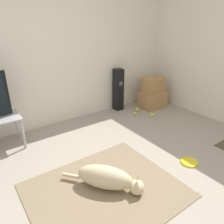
# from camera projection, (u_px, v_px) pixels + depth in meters

# --- Properties ---
(ground_plane) EXTENTS (12.00, 12.00, 0.00)m
(ground_plane) POSITION_uv_depth(u_px,v_px,m) (124.00, 187.00, 2.53)
(ground_plane) COLOR #9E9384
(wall_back) EXTENTS (8.00, 0.06, 2.55)m
(wall_back) POSITION_uv_depth(u_px,v_px,m) (47.00, 53.00, 3.60)
(wall_back) COLOR silver
(wall_back) RESTS_ON ground_plane
(area_rug) EXTENTS (1.64, 1.39, 0.01)m
(area_rug) POSITION_uv_depth(u_px,v_px,m) (105.00, 190.00, 2.48)
(area_rug) COLOR #847056
(area_rug) RESTS_ON ground_plane
(dog) EXTENTS (0.66, 0.80, 0.28)m
(dog) POSITION_uv_depth(u_px,v_px,m) (108.00, 178.00, 2.46)
(dog) COLOR beige
(dog) RESTS_ON area_rug
(frisbee) EXTENTS (0.23, 0.23, 0.03)m
(frisbee) POSITION_uv_depth(u_px,v_px,m) (189.00, 162.00, 2.96)
(frisbee) COLOR yellow
(frisbee) RESTS_ON ground_plane
(cardboard_box_lower) EXTENTS (0.55, 0.39, 0.36)m
(cardboard_box_lower) POSITION_uv_depth(u_px,v_px,m) (153.00, 99.00, 4.77)
(cardboard_box_lower) COLOR #A87A4C
(cardboard_box_lower) RESTS_ON ground_plane
(cardboard_box_upper) EXTENTS (0.45, 0.32, 0.30)m
(cardboard_box_upper) POSITION_uv_depth(u_px,v_px,m) (153.00, 84.00, 4.65)
(cardboard_box_upper) COLOR #A87A4C
(cardboard_box_upper) RESTS_ON cardboard_box_lower
(floor_speaker) EXTENTS (0.17, 0.18, 0.87)m
(floor_speaker) POSITION_uv_depth(u_px,v_px,m) (118.00, 90.00, 4.55)
(floor_speaker) COLOR black
(floor_speaker) RESTS_ON ground_plane
(tennis_ball_by_boxes) EXTENTS (0.07, 0.07, 0.07)m
(tennis_ball_by_boxes) POSITION_uv_depth(u_px,v_px,m) (152.00, 115.00, 4.36)
(tennis_ball_by_boxes) COLOR #C6E033
(tennis_ball_by_boxes) RESTS_ON ground_plane
(tennis_ball_near_speaker) EXTENTS (0.07, 0.07, 0.07)m
(tennis_ball_near_speaker) POSITION_uv_depth(u_px,v_px,m) (135.00, 114.00, 4.41)
(tennis_ball_near_speaker) COLOR #C6E033
(tennis_ball_near_speaker) RESTS_ON ground_plane
(tennis_ball_loose_on_carpet) EXTENTS (0.07, 0.07, 0.07)m
(tennis_ball_loose_on_carpet) POSITION_uv_depth(u_px,v_px,m) (137.00, 109.00, 4.62)
(tennis_ball_loose_on_carpet) COLOR #C6E033
(tennis_ball_loose_on_carpet) RESTS_ON ground_plane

